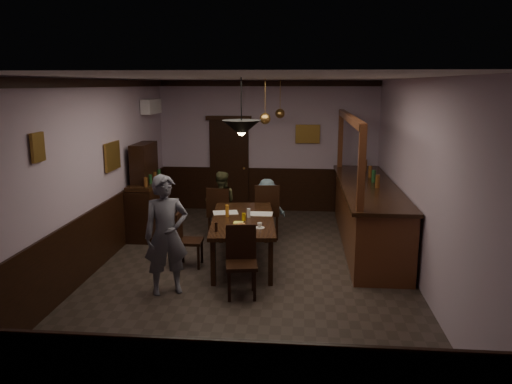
# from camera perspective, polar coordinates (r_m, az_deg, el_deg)

# --- Properties ---
(room) EXTENTS (5.01, 8.01, 3.01)m
(room) POSITION_cam_1_polar(r_m,az_deg,el_deg) (7.58, -0.61, 1.53)
(room) COLOR #2D2621
(room) RESTS_ON ground
(dining_table) EXTENTS (1.22, 2.29, 0.75)m
(dining_table) POSITION_cam_1_polar(r_m,az_deg,el_deg) (8.23, -1.51, -3.43)
(dining_table) COLOR black
(dining_table) RESTS_ON ground
(chair_far_left) EXTENTS (0.47, 0.47, 1.01)m
(chair_far_left) POSITION_cam_1_polar(r_m,az_deg,el_deg) (9.51, -4.21, -2.14)
(chair_far_left) COLOR black
(chair_far_left) RESTS_ON ground
(chair_far_right) EXTENTS (0.48, 0.48, 1.07)m
(chair_far_right) POSITION_cam_1_polar(r_m,az_deg,el_deg) (9.48, 1.29, -1.95)
(chair_far_right) COLOR black
(chair_far_right) RESTS_ON ground
(chair_near) EXTENTS (0.49, 0.49, 0.98)m
(chair_near) POSITION_cam_1_polar(r_m,az_deg,el_deg) (7.02, -1.69, -7.49)
(chair_near) COLOR black
(chair_near) RESTS_ON ground
(chair_side) EXTENTS (0.40, 0.40, 0.90)m
(chair_side) POSITION_cam_1_polar(r_m,az_deg,el_deg) (8.16, -8.05, -5.09)
(chair_side) COLOR black
(chair_side) RESTS_ON ground
(person_standing) EXTENTS (0.73, 0.63, 1.70)m
(person_standing) POSITION_cam_1_polar(r_m,az_deg,el_deg) (7.08, -10.22, -4.86)
(person_standing) COLOR #595966
(person_standing) RESTS_ON ground
(person_seated_left) EXTENTS (0.66, 0.54, 1.26)m
(person_seated_left) POSITION_cam_1_polar(r_m,az_deg,el_deg) (9.76, -4.03, -1.29)
(person_seated_left) COLOR #4B4B2D
(person_seated_left) RESTS_ON ground
(person_seated_right) EXTENTS (0.72, 0.43, 1.11)m
(person_seated_right) POSITION_cam_1_polar(r_m,az_deg,el_deg) (9.77, 1.26, -1.71)
(person_seated_right) COLOR slate
(person_seated_right) RESTS_ON ground
(newspaper_left) EXTENTS (0.48, 0.39, 0.01)m
(newspaper_left) POSITION_cam_1_polar(r_m,az_deg,el_deg) (8.56, -3.51, -2.36)
(newspaper_left) COLOR silver
(newspaper_left) RESTS_ON dining_table
(newspaper_right) EXTENTS (0.42, 0.30, 0.01)m
(newspaper_right) POSITION_cam_1_polar(r_m,az_deg,el_deg) (8.46, 0.48, -2.52)
(newspaper_right) COLOR silver
(newspaper_right) RESTS_ON dining_table
(napkin) EXTENTS (0.16, 0.16, 0.00)m
(napkin) POSITION_cam_1_polar(r_m,az_deg,el_deg) (7.96, -2.04, -3.49)
(napkin) COLOR #E7EF58
(napkin) RESTS_ON dining_table
(saucer) EXTENTS (0.15, 0.15, 0.01)m
(saucer) POSITION_cam_1_polar(r_m,az_deg,el_deg) (7.65, 0.42, -4.10)
(saucer) COLOR white
(saucer) RESTS_ON dining_table
(coffee_cup) EXTENTS (0.09, 0.09, 0.07)m
(coffee_cup) POSITION_cam_1_polar(r_m,az_deg,el_deg) (7.63, 0.43, -3.80)
(coffee_cup) COLOR white
(coffee_cup) RESTS_ON saucer
(pastry_plate) EXTENTS (0.22, 0.22, 0.01)m
(pastry_plate) POSITION_cam_1_polar(r_m,az_deg,el_deg) (7.64, -1.81, -4.12)
(pastry_plate) COLOR white
(pastry_plate) RESTS_ON dining_table
(pastry_ring_a) EXTENTS (0.13, 0.13, 0.04)m
(pastry_ring_a) POSITION_cam_1_polar(r_m,az_deg,el_deg) (7.63, -2.41, -3.92)
(pastry_ring_a) COLOR #C68C47
(pastry_ring_a) RESTS_ON pastry_plate
(pastry_ring_b) EXTENTS (0.13, 0.13, 0.04)m
(pastry_ring_b) POSITION_cam_1_polar(r_m,az_deg,el_deg) (7.72, -1.72, -3.73)
(pastry_ring_b) COLOR #C68C47
(pastry_ring_b) RESTS_ON pastry_plate
(soda_can) EXTENTS (0.07, 0.07, 0.12)m
(soda_can) POSITION_cam_1_polar(r_m,az_deg,el_deg) (8.06, -1.40, -2.85)
(soda_can) COLOR yellow
(soda_can) RESTS_ON dining_table
(beer_glass) EXTENTS (0.06, 0.06, 0.20)m
(beer_glass) POSITION_cam_1_polar(r_m,az_deg,el_deg) (8.28, -3.32, -2.17)
(beer_glass) COLOR #BF721E
(beer_glass) RESTS_ON dining_table
(water_glass) EXTENTS (0.06, 0.06, 0.15)m
(water_glass) POSITION_cam_1_polar(r_m,az_deg,el_deg) (8.23, -0.85, -2.41)
(water_glass) COLOR silver
(water_glass) RESTS_ON dining_table
(pepper_mill) EXTENTS (0.04, 0.04, 0.14)m
(pepper_mill) POSITION_cam_1_polar(r_m,az_deg,el_deg) (7.48, -4.58, -4.01)
(pepper_mill) COLOR black
(pepper_mill) RESTS_ON dining_table
(sideboard) EXTENTS (0.49, 1.36, 1.80)m
(sideboard) POSITION_cam_1_polar(r_m,az_deg,el_deg) (9.96, -12.27, -0.72)
(sideboard) COLOR black
(sideboard) RESTS_ON ground
(bar_counter) EXTENTS (0.99, 4.24, 2.38)m
(bar_counter) POSITION_cam_1_polar(r_m,az_deg,el_deg) (9.37, 12.63, -2.32)
(bar_counter) COLOR #4A2713
(bar_counter) RESTS_ON ground
(door_back) EXTENTS (0.90, 0.06, 2.10)m
(door_back) POSITION_cam_1_polar(r_m,az_deg,el_deg) (11.63, -3.07, 3.03)
(door_back) COLOR black
(door_back) RESTS_ON ground
(ac_unit) EXTENTS (0.20, 0.85, 0.30)m
(ac_unit) POSITION_cam_1_polar(r_m,az_deg,el_deg) (10.78, -11.89, 9.55)
(ac_unit) COLOR white
(ac_unit) RESTS_ON ground
(picture_left_small) EXTENTS (0.04, 0.28, 0.36)m
(picture_left_small) POSITION_cam_1_polar(r_m,az_deg,el_deg) (6.68, -23.69, 4.70)
(picture_left_small) COLOR olive
(picture_left_small) RESTS_ON ground
(picture_left_large) EXTENTS (0.04, 0.62, 0.48)m
(picture_left_large) POSITION_cam_1_polar(r_m,az_deg,el_deg) (8.90, -16.08, 3.96)
(picture_left_large) COLOR olive
(picture_left_large) RESTS_ON ground
(picture_back) EXTENTS (0.55, 0.04, 0.42)m
(picture_back) POSITION_cam_1_polar(r_m,az_deg,el_deg) (11.42, 5.92, 6.61)
(picture_back) COLOR olive
(picture_back) RESTS_ON ground
(pendant_iron) EXTENTS (0.56, 0.56, 0.81)m
(pendant_iron) POSITION_cam_1_polar(r_m,az_deg,el_deg) (7.15, -1.68, 7.33)
(pendant_iron) COLOR black
(pendant_iron) RESTS_ON ground
(pendant_brass_mid) EXTENTS (0.20, 0.20, 0.81)m
(pendant_brass_mid) POSITION_cam_1_polar(r_m,az_deg,el_deg) (9.06, 1.04, 8.38)
(pendant_brass_mid) COLOR #BF8C3F
(pendant_brass_mid) RESTS_ON ground
(pendant_brass_far) EXTENTS (0.20, 0.20, 0.81)m
(pendant_brass_far) POSITION_cam_1_polar(r_m,az_deg,el_deg) (10.65, 2.76, 8.94)
(pendant_brass_far) COLOR #BF8C3F
(pendant_brass_far) RESTS_ON ground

